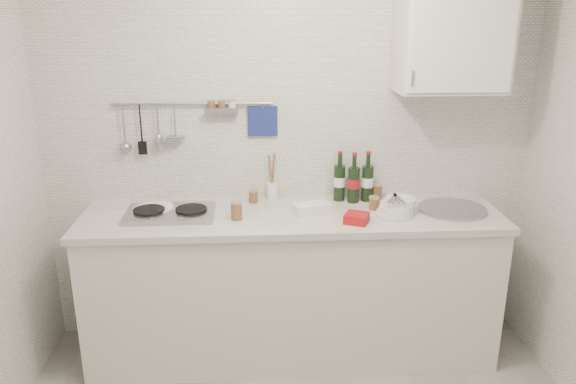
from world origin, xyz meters
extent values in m
cube|color=silver|center=(0.00, 1.40, 1.25)|extent=(3.00, 0.02, 2.50)
cube|color=silver|center=(0.00, 1.10, 0.44)|extent=(2.40, 0.60, 0.88)
cube|color=silver|center=(0.00, 1.10, 0.90)|extent=(2.44, 0.64, 0.04)
cube|color=black|center=(0.00, 1.12, 0.05)|extent=(2.34, 0.52, 0.10)
cube|color=#93969B|center=(-0.70, 1.10, 0.94)|extent=(0.50, 0.32, 0.03)
cylinder|color=black|center=(-0.82, 1.10, 0.96)|extent=(0.18, 0.18, 0.01)
cylinder|color=black|center=(-0.58, 1.10, 0.96)|extent=(0.18, 0.18, 0.01)
cylinder|color=#93969B|center=(0.95, 1.10, 0.93)|extent=(0.40, 0.40, 0.02)
cylinder|color=#93969B|center=(0.95, 1.10, 0.87)|extent=(0.34, 0.34, 0.10)
cylinder|color=#93969B|center=(-0.58, 1.37, 1.52)|extent=(0.95, 0.02, 0.02)
cube|color=navy|center=(-0.16, 1.39, 1.41)|extent=(0.18, 0.02, 0.18)
cube|color=silver|center=(0.90, 1.22, 1.95)|extent=(0.60, 0.35, 0.70)
cube|color=white|center=(0.90, 1.04, 1.95)|extent=(0.56, 0.01, 0.66)
cylinder|color=#93969B|center=(0.64, 1.03, 1.70)|extent=(0.01, 0.01, 0.08)
cylinder|color=#5161B9|center=(-0.81, 1.15, 0.93)|extent=(0.24, 0.24, 0.01)
cylinder|color=#5161B9|center=(-0.81, 1.15, 0.94)|extent=(0.23, 0.23, 0.01)
cylinder|color=#5161B9|center=(-0.80, 1.16, 0.95)|extent=(0.22, 0.22, 0.01)
cylinder|color=white|center=(0.59, 1.04, 0.93)|extent=(0.22, 0.22, 0.01)
cylinder|color=white|center=(0.60, 1.05, 0.94)|extent=(0.21, 0.21, 0.01)
cylinder|color=white|center=(0.60, 1.05, 0.95)|extent=(0.21, 0.21, 0.01)
cylinder|color=white|center=(0.61, 1.05, 0.96)|extent=(0.20, 0.20, 0.01)
cylinder|color=white|center=(0.61, 1.06, 0.97)|extent=(0.19, 0.19, 0.01)
cylinder|color=white|center=(0.62, 1.06, 0.99)|extent=(0.19, 0.19, 0.01)
cylinder|color=white|center=(0.62, 1.06, 1.00)|extent=(0.18, 0.18, 0.01)
cylinder|color=white|center=(0.63, 1.07, 1.01)|extent=(0.18, 0.18, 0.01)
cube|color=white|center=(0.12, 1.09, 0.95)|extent=(0.23, 0.17, 0.06)
cube|color=red|center=(0.35, 0.93, 0.95)|extent=(0.16, 0.16, 0.05)
cylinder|color=white|center=(-0.11, 1.35, 0.97)|extent=(0.07, 0.07, 0.11)
cylinder|color=olive|center=(-0.10, 1.35, 1.11)|extent=(0.03, 0.05, 0.22)
cylinder|color=olive|center=(-0.12, 1.36, 1.10)|extent=(0.03, 0.04, 0.20)
cylinder|color=brown|center=(-0.22, 1.31, 0.96)|extent=(0.05, 0.05, 0.07)
cylinder|color=tan|center=(-0.22, 1.31, 1.00)|extent=(0.06, 0.06, 0.01)
cylinder|color=brown|center=(0.54, 1.33, 0.96)|extent=(0.07, 0.07, 0.09)
cylinder|color=tan|center=(0.54, 1.33, 1.01)|extent=(0.07, 0.07, 0.01)
cylinder|color=brown|center=(0.49, 1.14, 0.95)|extent=(0.06, 0.06, 0.07)
cylinder|color=tan|center=(0.49, 1.14, 0.99)|extent=(0.07, 0.07, 0.01)
cylinder|color=brown|center=(-0.32, 1.02, 0.97)|extent=(0.06, 0.06, 0.09)
cylinder|color=tan|center=(-0.32, 1.02, 1.02)|extent=(0.07, 0.07, 0.01)
camera|label=1|loc=(-0.20, -1.96, 2.06)|focal=35.00mm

